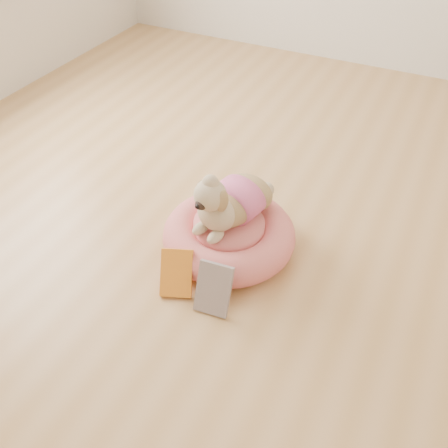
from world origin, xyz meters
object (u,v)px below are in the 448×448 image
at_px(pet_bed, 229,235).
at_px(book_white, 214,289).
at_px(book_yellow, 177,273).
at_px(dog, 229,192).

relative_size(pet_bed, book_white, 2.78).
bearing_deg(book_yellow, book_white, -28.49).
bearing_deg(book_yellow, pet_bed, 52.90).
height_order(dog, book_yellow, dog).
bearing_deg(book_yellow, dog, 54.43).
bearing_deg(pet_bed, dog, 118.22).
bearing_deg(dog, pet_bed, -48.43).
distance_m(book_yellow, book_white, 0.18).
xyz_separation_m(pet_bed, book_white, (0.09, -0.33, 0.03)).
relative_size(pet_bed, book_yellow, 3.01).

